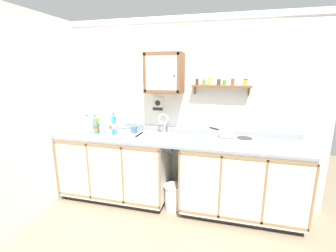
{
  "coord_description": "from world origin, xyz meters",
  "views": [
    {
      "loc": [
        0.65,
        -2.42,
        1.79
      ],
      "look_at": [
        -0.11,
        0.49,
        1.07
      ],
      "focal_mm": 25.13,
      "sensor_mm": 36.0,
      "label": 1
    }
  ],
  "objects_px": {
    "bottle_juice_amber_0": "(99,124)",
    "bottle_water_blue_2": "(102,127)",
    "dish_rack": "(128,133)",
    "hot_plate_stove": "(235,140)",
    "warning_sign": "(158,105)",
    "bottle_opaque_white_3": "(112,125)",
    "bottle_detergent_teal_1": "(114,125)",
    "mug": "(134,130)",
    "saucepan": "(226,133)",
    "bottle_water_clear_5": "(88,125)",
    "sink": "(158,139)",
    "wall_cabinet": "(164,73)",
    "trash_bin": "(173,196)",
    "bottle_soda_green_4": "(95,125)"
  },
  "relations": [
    {
      "from": "sink",
      "to": "bottle_juice_amber_0",
      "type": "relative_size",
      "value": 2.18
    },
    {
      "from": "hot_plate_stove",
      "to": "bottle_juice_amber_0",
      "type": "relative_size",
      "value": 1.83
    },
    {
      "from": "saucepan",
      "to": "bottle_water_clear_5",
      "type": "xyz_separation_m",
      "value": [
        -1.82,
        -0.1,
        0.01
      ]
    },
    {
      "from": "bottle_juice_amber_0",
      "to": "dish_rack",
      "type": "height_order",
      "value": "bottle_juice_amber_0"
    },
    {
      "from": "bottle_juice_amber_0",
      "to": "bottle_water_blue_2",
      "type": "relative_size",
      "value": 0.96
    },
    {
      "from": "bottle_water_blue_2",
      "to": "dish_rack",
      "type": "bearing_deg",
      "value": 16.17
    },
    {
      "from": "mug",
      "to": "dish_rack",
      "type": "bearing_deg",
      "value": -134.64
    },
    {
      "from": "sink",
      "to": "bottle_opaque_white_3",
      "type": "distance_m",
      "value": 0.7
    },
    {
      "from": "sink",
      "to": "bottle_water_clear_5",
      "type": "bearing_deg",
      "value": -173.5
    },
    {
      "from": "saucepan",
      "to": "trash_bin",
      "type": "height_order",
      "value": "saucepan"
    },
    {
      "from": "bottle_soda_green_4",
      "to": "wall_cabinet",
      "type": "distance_m",
      "value": 1.17
    },
    {
      "from": "bottle_water_blue_2",
      "to": "dish_rack",
      "type": "xyz_separation_m",
      "value": [
        0.33,
        0.09,
        -0.09
      ]
    },
    {
      "from": "bottle_juice_amber_0",
      "to": "bottle_detergent_teal_1",
      "type": "bearing_deg",
      "value": -13.97
    },
    {
      "from": "wall_cabinet",
      "to": "bottle_opaque_white_3",
      "type": "bearing_deg",
      "value": -174.69
    },
    {
      "from": "bottle_water_blue_2",
      "to": "dish_rack",
      "type": "height_order",
      "value": "bottle_water_blue_2"
    },
    {
      "from": "hot_plate_stove",
      "to": "warning_sign",
      "type": "distance_m",
      "value": 1.14
    },
    {
      "from": "dish_rack",
      "to": "bottle_water_clear_5",
      "type": "bearing_deg",
      "value": -170.24
    },
    {
      "from": "bottle_juice_amber_0",
      "to": "bottle_opaque_white_3",
      "type": "xyz_separation_m",
      "value": [
        0.19,
        0.02,
        -0.01
      ]
    },
    {
      "from": "bottle_opaque_white_3",
      "to": "bottle_water_blue_2",
      "type": "bearing_deg",
      "value": -109.33
    },
    {
      "from": "hot_plate_stove",
      "to": "bottle_juice_amber_0",
      "type": "bearing_deg",
      "value": 177.84
    },
    {
      "from": "trash_bin",
      "to": "bottle_water_clear_5",
      "type": "bearing_deg",
      "value": 179.62
    },
    {
      "from": "bottle_opaque_white_3",
      "to": "trash_bin",
      "type": "bearing_deg",
      "value": -10.35
    },
    {
      "from": "bottle_water_clear_5",
      "to": "wall_cabinet",
      "type": "distance_m",
      "value": 1.25
    },
    {
      "from": "sink",
      "to": "bottle_detergent_teal_1",
      "type": "distance_m",
      "value": 0.63
    },
    {
      "from": "saucepan",
      "to": "trash_bin",
      "type": "distance_m",
      "value": 1.08
    },
    {
      "from": "bottle_water_blue_2",
      "to": "wall_cabinet",
      "type": "xyz_separation_m",
      "value": [
        0.8,
        0.23,
        0.7
      ]
    },
    {
      "from": "mug",
      "to": "wall_cabinet",
      "type": "bearing_deg",
      "value": 9.98
    },
    {
      "from": "bottle_opaque_white_3",
      "to": "bottle_water_clear_5",
      "type": "relative_size",
      "value": 0.9
    },
    {
      "from": "bottle_water_blue_2",
      "to": "saucepan",
      "type": "bearing_deg",
      "value": 3.49
    },
    {
      "from": "bottle_detergent_teal_1",
      "to": "mug",
      "type": "distance_m",
      "value": 0.28
    },
    {
      "from": "hot_plate_stove",
      "to": "dish_rack",
      "type": "height_order",
      "value": "dish_rack"
    },
    {
      "from": "bottle_soda_green_4",
      "to": "mug",
      "type": "relative_size",
      "value": 2.33
    },
    {
      "from": "bottle_opaque_white_3",
      "to": "warning_sign",
      "type": "height_order",
      "value": "warning_sign"
    },
    {
      "from": "wall_cabinet",
      "to": "warning_sign",
      "type": "bearing_deg",
      "value": 133.06
    },
    {
      "from": "bottle_water_clear_5",
      "to": "bottle_juice_amber_0",
      "type": "bearing_deg",
      "value": 61.09
    },
    {
      "from": "bottle_detergent_teal_1",
      "to": "trash_bin",
      "type": "distance_m",
      "value": 1.24
    },
    {
      "from": "saucepan",
      "to": "bottle_water_clear_5",
      "type": "bearing_deg",
      "value": -176.97
    },
    {
      "from": "bottle_juice_amber_0",
      "to": "trash_bin",
      "type": "bearing_deg",
      "value": -7.69
    },
    {
      "from": "hot_plate_stove",
      "to": "bottle_water_blue_2",
      "type": "xyz_separation_m",
      "value": [
        -1.71,
        -0.07,
        0.08
      ]
    },
    {
      "from": "saucepan",
      "to": "bottle_juice_amber_0",
      "type": "bearing_deg",
      "value": 178.44
    },
    {
      "from": "bottle_opaque_white_3",
      "to": "dish_rack",
      "type": "height_order",
      "value": "bottle_opaque_white_3"
    },
    {
      "from": "sink",
      "to": "hot_plate_stove",
      "type": "height_order",
      "value": "sink"
    },
    {
      "from": "saucepan",
      "to": "dish_rack",
      "type": "relative_size",
      "value": 0.9
    },
    {
      "from": "bottle_opaque_white_3",
      "to": "bottle_soda_green_4",
      "type": "height_order",
      "value": "bottle_soda_green_4"
    },
    {
      "from": "bottle_opaque_white_3",
      "to": "bottle_water_clear_5",
      "type": "xyz_separation_m",
      "value": [
        -0.27,
        -0.16,
        0.02
      ]
    },
    {
      "from": "hot_plate_stove",
      "to": "bottle_opaque_white_3",
      "type": "xyz_separation_m",
      "value": [
        -1.66,
        0.09,
        0.07
      ]
    },
    {
      "from": "hot_plate_stove",
      "to": "wall_cabinet",
      "type": "xyz_separation_m",
      "value": [
        -0.91,
        0.16,
        0.78
      ]
    },
    {
      "from": "saucepan",
      "to": "bottle_water_clear_5",
      "type": "distance_m",
      "value": 1.82
    },
    {
      "from": "bottle_opaque_white_3",
      "to": "mug",
      "type": "bearing_deg",
      "value": -0.49
    },
    {
      "from": "hot_plate_stove",
      "to": "bottle_water_clear_5",
      "type": "bearing_deg",
      "value": -177.81
    }
  ]
}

